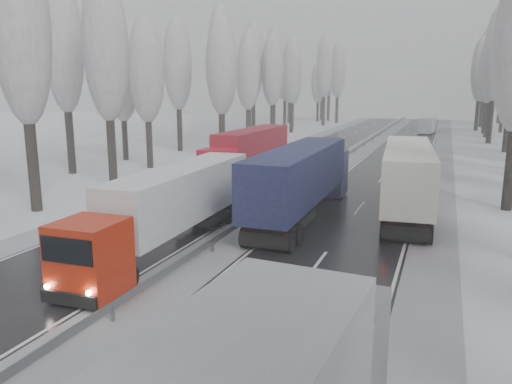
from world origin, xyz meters
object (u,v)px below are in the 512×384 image
Objects in this scene: truck_cream_box at (407,173)px; truck_red_red at (249,149)px; truck_red_white at (173,203)px; box_truck_distant at (428,125)px; truck_blue_box at (304,176)px.

truck_red_red is at bearing 142.46° from truck_cream_box.
truck_red_white is at bearing -78.58° from truck_red_red.
truck_red_red is (-13.82, -52.69, 1.01)m from box_truck_distant.
truck_red_red is (-14.83, 9.54, -0.14)m from truck_cream_box.
truck_blue_box is 2.25× the size of box_truck_distant.
truck_cream_box is at bearing -83.81° from box_truck_distant.
truck_red_red is at bearing -99.43° from box_truck_distant.
truck_blue_box is 15.94m from truck_red_red.
box_truck_distant is 74.62m from truck_red_white.
truck_cream_box reaches higher than truck_red_red.
truck_cream_box is 2.25× the size of box_truck_distant.
truck_red_white is (-9.50, -74.01, 0.86)m from box_truck_distant.
truck_blue_box is at bearing -88.99° from box_truck_distant.
truck_cream_box is 17.63m from truck_red_red.
truck_cream_box is at bearing -32.79° from truck_red_red.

